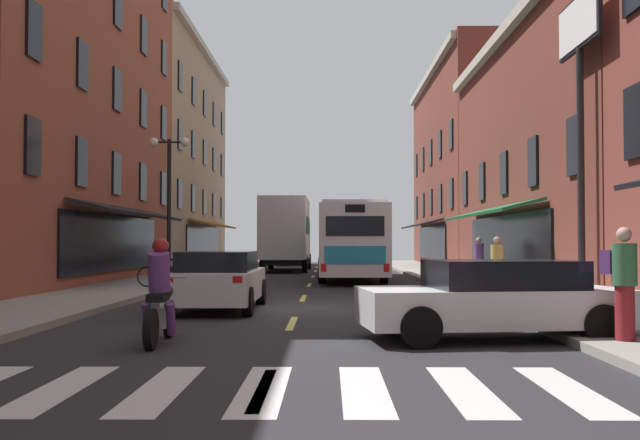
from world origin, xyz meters
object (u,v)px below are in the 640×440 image
at_px(billboard_sign, 580,68).
at_px(pedestrian_near, 623,280).
at_px(sedan_far, 495,299).
at_px(bicycle_near, 163,276).
at_px(sedan_near, 293,255).
at_px(motorcycle_rider, 160,299).
at_px(street_lamp_twin, 169,202).
at_px(transit_bus, 350,241).
at_px(box_truck, 286,234).
at_px(sedan_mid, 219,280).
at_px(pedestrian_mid, 497,264).
at_px(pedestrian_far, 479,258).

bearing_deg(billboard_sign, pedestrian_near, -104.57).
height_order(sedan_far, pedestrian_near, pedestrian_near).
height_order(bicycle_near, pedestrian_near, pedestrian_near).
height_order(sedan_near, motorcycle_rider, motorcycle_rider).
height_order(billboard_sign, street_lamp_twin, billboard_sign).
xyz_separation_m(sedan_far, pedestrian_near, (1.64, -1.15, 0.36)).
xyz_separation_m(billboard_sign, motorcycle_rider, (-8.98, -7.00, -5.28)).
distance_m(transit_bus, street_lamp_twin, 8.83).
xyz_separation_m(box_truck, pedestrian_near, (6.67, -29.54, -1.00)).
bearing_deg(billboard_sign, sedan_mid, -172.16).
distance_m(sedan_far, pedestrian_near, 2.03).
bearing_deg(motorcycle_rider, pedestrian_mid, 52.33).
bearing_deg(bicycle_near, pedestrian_far, 19.99).
height_order(sedan_mid, pedestrian_mid, pedestrian_mid).
bearing_deg(motorcycle_rider, pedestrian_far, 63.15).
height_order(transit_bus, pedestrian_near, transit_bus).
relative_size(pedestrian_near, pedestrian_far, 1.03).
bearing_deg(pedestrian_far, billboard_sign, -113.31).
relative_size(pedestrian_mid, street_lamp_twin, 0.31).
height_order(sedan_near, pedestrian_far, pedestrian_far).
bearing_deg(motorcycle_rider, sedan_near, 89.76).
relative_size(box_truck, sedan_near, 1.87).
bearing_deg(billboard_sign, sedan_near, 105.03).
height_order(sedan_near, sedan_mid, same).
xyz_separation_m(sedan_far, pedestrian_far, (2.94, 15.85, 0.31)).
height_order(billboard_sign, sedan_near, billboard_sign).
height_order(sedan_mid, pedestrian_far, pedestrian_far).
distance_m(sedan_near, street_lamp_twin, 25.70).
distance_m(billboard_sign, transit_bus, 14.86).
relative_size(billboard_sign, pedestrian_mid, 4.77).
bearing_deg(pedestrian_mid, sedan_far, 68.71).
height_order(pedestrian_mid, street_lamp_twin, street_lamp_twin).
distance_m(sedan_near, sedan_mid, 34.03).
xyz_separation_m(sedan_near, pedestrian_far, (8.14, -23.40, 0.27)).
height_order(billboard_sign, pedestrian_far, billboard_sign).
height_order(transit_bus, sedan_near, transit_bus).
relative_size(motorcycle_rider, bicycle_near, 1.21).
bearing_deg(box_truck, sedan_far, -79.95).
xyz_separation_m(motorcycle_rider, pedestrian_mid, (7.47, 9.67, 0.25)).
distance_m(sedan_far, street_lamp_twin, 16.32).
relative_size(pedestrian_near, street_lamp_twin, 0.33).
bearing_deg(street_lamp_twin, pedestrian_far, 10.11).
bearing_deg(motorcycle_rider, street_lamp_twin, 101.68).
xyz_separation_m(sedan_near, sedan_mid, (-0.10, -34.03, 0.00)).
xyz_separation_m(motorcycle_rider, bicycle_near, (-2.73, 12.40, -0.21)).
bearing_deg(box_truck, pedestrian_near, -77.28).
relative_size(box_truck, motorcycle_rider, 3.96).
distance_m(sedan_near, pedestrian_far, 24.77).
bearing_deg(bicycle_near, pedestrian_mid, -14.97).
relative_size(sedan_mid, motorcycle_rider, 2.18).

